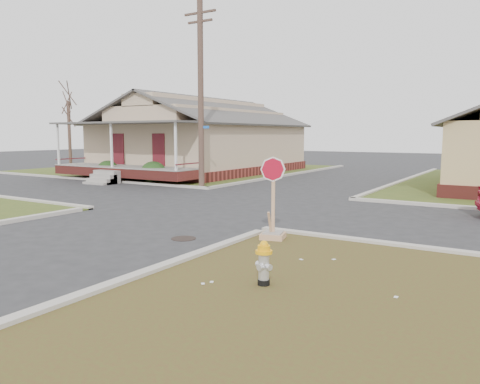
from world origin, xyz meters
The scene contains 11 objects.
ground centered at (0.00, 0.00, 0.00)m, with size 120.00×120.00×0.00m, color #28282B.
verge_far_left centered at (-13.00, 18.00, 0.03)m, with size 19.00×19.00×0.05m, color #3A4D1B.
curbs centered at (0.00, 5.00, 0.00)m, with size 80.00×40.00×0.12m, color #ADA79D, non-canonical shape.
manhole centered at (2.20, -0.50, 0.01)m, with size 0.64×0.64×0.01m, color black.
corner_house centered at (-10.00, 16.68, 2.28)m, with size 10.10×15.50×5.30m.
utility_pole centered at (-4.20, 8.90, 4.66)m, with size 1.80×0.28×9.00m.
tree_far_left centered at (-18.00, 12.00, 2.50)m, with size 0.22×0.22×4.90m, color #422E26.
fire_hydrant centered at (5.81, -2.77, 0.48)m, with size 0.29×0.29×0.79m.
stop_sign centered at (4.24, 0.53, 0.50)m, with size 0.59×0.57×2.07m.
hedge_left centered at (-11.57, 9.56, 0.59)m, with size 1.41×1.15×1.08m, color #1D3A15.
hedge_right centered at (-7.85, 9.42, 0.61)m, with size 1.47×1.21×1.12m, color #1D3A15.
Camera 1 is at (9.63, -9.69, 2.66)m, focal length 35.00 mm.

